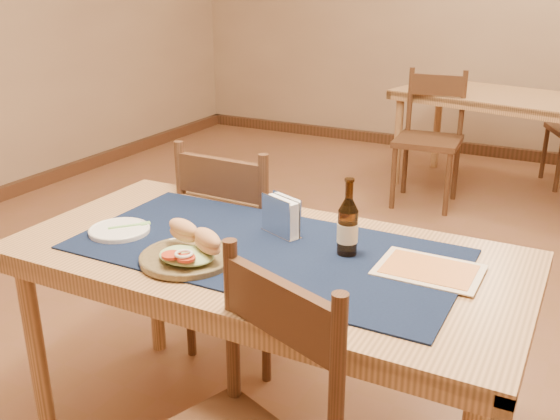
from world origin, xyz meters
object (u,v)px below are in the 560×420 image
at_px(beer_bottle, 348,227).
at_px(back_table, 510,106).
at_px(main_table, 265,274).
at_px(napkin_holder, 281,217).
at_px(sandwich_plate, 189,252).
at_px(chair_main_far, 244,247).

bearing_deg(beer_bottle, back_table, 89.57).
bearing_deg(main_table, beer_bottle, 18.72).
xyz_separation_m(back_table, napkin_holder, (-0.27, -3.09, 0.15)).
bearing_deg(sandwich_plate, back_table, 82.98).
distance_m(back_table, sandwich_plate, 3.42).
distance_m(main_table, sandwich_plate, 0.27).
height_order(main_table, sandwich_plate, sandwich_plate).
height_order(chair_main_far, beer_bottle, beer_bottle).
relative_size(main_table, chair_main_far, 1.67).
relative_size(sandwich_plate, beer_bottle, 1.19).
height_order(back_table, napkin_holder, napkin_holder).
bearing_deg(back_table, napkin_holder, -95.00).
bearing_deg(napkin_holder, beer_bottle, -9.73).
xyz_separation_m(main_table, beer_bottle, (0.24, 0.08, 0.18)).
bearing_deg(back_table, main_table, -94.67).
bearing_deg(main_table, sandwich_plate, -130.19).
bearing_deg(napkin_holder, sandwich_plate, -115.68).
distance_m(back_table, beer_bottle, 3.13).
distance_m(back_table, chair_main_far, 2.81).
relative_size(sandwich_plate, napkin_holder, 1.80).
bearing_deg(chair_main_far, back_table, 77.03).
distance_m(chair_main_far, sandwich_plate, 0.76).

